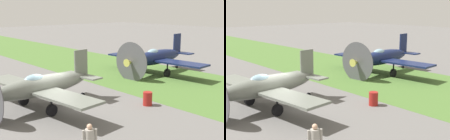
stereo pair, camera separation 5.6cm
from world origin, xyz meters
The scene contains 5 objects.
ground_plane centered at (0.00, 0.00, 0.00)m, with size 160.00×160.00×0.00m, color #605E5B.
grass_verge centered at (0.00, -11.17, 0.00)m, with size 120.00×11.00×0.01m, color #476B2D.
airplane_lead centered at (0.49, 0.86, 1.50)m, with size 10.14×8.05×3.59m.
airplane_wingman centered at (2.82, -12.61, 1.60)m, with size 10.72×8.49×3.81m.
fuel_drum centered at (-3.37, -4.76, 0.45)m, with size 0.60×0.60×0.90m, color maroon.
Camera 1 is at (-16.56, 9.72, 6.35)m, focal length 49.58 mm.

